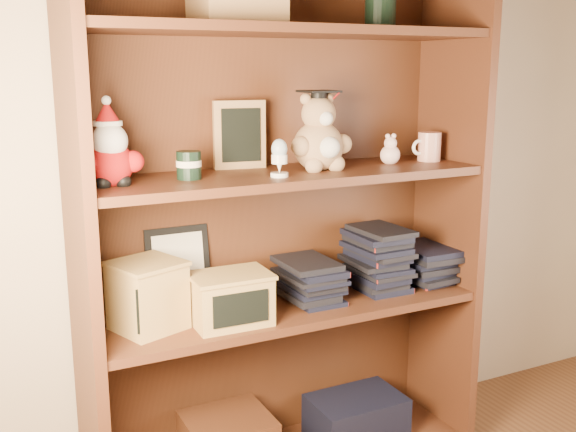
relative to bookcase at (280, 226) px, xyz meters
name	(u,v)px	position (x,y,z in m)	size (l,w,h in m)	color
bookcase	(280,226)	(0.00, 0.00, 0.00)	(1.20, 0.35, 1.60)	#4E2816
shelf_lower	(288,308)	(0.00, -0.05, -0.24)	(1.14, 0.33, 0.02)	#4E2816
shelf_upper	(288,176)	(0.00, -0.05, 0.16)	(1.14, 0.33, 0.02)	#4E2816
santa_plush	(110,152)	(-0.50, -0.06, 0.25)	(0.16, 0.12, 0.23)	#A50F0F
teachers_tin	(189,165)	(-0.29, -0.05, 0.21)	(0.07, 0.07, 0.07)	black
chalkboard_plaque	(240,136)	(-0.10, 0.06, 0.27)	(0.16, 0.09, 0.20)	#9E7547
egg_cup	(279,156)	(-0.06, -0.13, 0.23)	(0.05, 0.05, 0.10)	white
grad_teddy_bear	(320,139)	(0.10, -0.06, 0.26)	(0.19, 0.17, 0.23)	tan
pink_figurine	(390,152)	(0.35, -0.05, 0.21)	(0.06, 0.06, 0.10)	beige
teacher_mug	(429,147)	(0.50, -0.05, 0.22)	(0.10, 0.07, 0.09)	silver
certificate_frame	(178,267)	(-0.29, 0.09, -0.11)	(0.19, 0.05, 0.24)	black
treats_box	(148,295)	(-0.42, -0.05, -0.13)	(0.22, 0.22, 0.19)	tan
pencils_box	(231,298)	(-0.21, -0.12, -0.16)	(0.22, 0.16, 0.14)	tan
book_stack_left	(310,280)	(0.08, -0.05, -0.16)	(0.14, 0.20, 0.13)	black
book_stack_mid	(377,260)	(0.32, -0.05, -0.13)	(0.14, 0.20, 0.19)	black
book_stack_right	(424,265)	(0.50, -0.05, -0.17)	(0.14, 0.20, 0.11)	black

